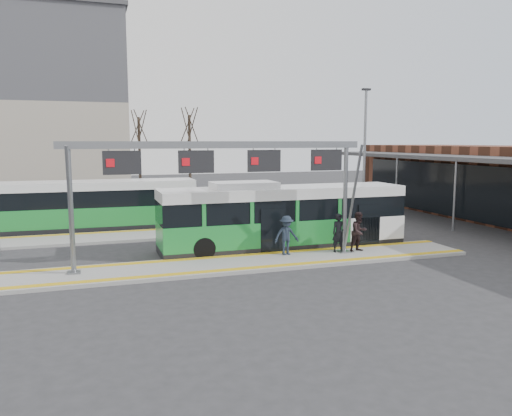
{
  "coord_description": "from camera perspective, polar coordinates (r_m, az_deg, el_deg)",
  "views": [
    {
      "loc": [
        -5.66,
        -20.29,
        5.37
      ],
      "look_at": [
        2.02,
        3.0,
        2.06
      ],
      "focal_mm": 35.0,
      "sensor_mm": 36.0,
      "label": 1
    }
  ],
  "objects": [
    {
      "name": "tactile_second",
      "position": [
        29.94,
        -14.8,
        -2.58
      ],
      "size": [
        20.0,
        0.35,
        0.02
      ],
      "color": "gold",
      "rests_on": "platform_second"
    },
    {
      "name": "passenger_b",
      "position": [
        24.13,
        11.69,
        -2.67
      ],
      "size": [
        1.07,
        0.93,
        1.88
      ],
      "primitive_type": "imported",
      "rotation": [
        0.0,
        0.0,
        0.27
      ],
      "color": "black",
      "rests_on": "platform_main"
    },
    {
      "name": "bg_bus_green",
      "position": [
        31.67,
        -17.87,
        0.25
      ],
      "size": [
        11.93,
        2.78,
        2.97
      ],
      "rotation": [
        0.0,
        0.0,
        -0.02
      ],
      "color": "black",
      "rests_on": "ground"
    },
    {
      "name": "passenger_a",
      "position": [
        23.81,
        9.46,
        -2.82
      ],
      "size": [
        0.71,
        0.51,
        1.83
      ],
      "primitive_type": "imported",
      "rotation": [
        0.0,
        0.0,
        -0.11
      ],
      "color": "black",
      "rests_on": "platform_main"
    },
    {
      "name": "platform_second",
      "position": [
        28.83,
        -14.65,
        -3.14
      ],
      "size": [
        20.0,
        3.0,
        0.15
      ],
      "primitive_type": "cube",
      "color": "gray",
      "rests_on": "ground"
    },
    {
      "name": "hero_bus",
      "position": [
        24.98,
        3.06,
        -1.1
      ],
      "size": [
        12.38,
        2.67,
        3.4
      ],
      "rotation": [
        0.0,
        0.0,
        0.0
      ],
      "color": "black",
      "rests_on": "ground"
    },
    {
      "name": "passenger_c",
      "position": [
        22.98,
        3.5,
        -3.13
      ],
      "size": [
        1.19,
        0.7,
        1.82
      ],
      "primitive_type": "imported",
      "rotation": [
        0.0,
        0.0,
        0.02
      ],
      "color": "#1E2837",
      "rests_on": "platform_main"
    },
    {
      "name": "lamp_east",
      "position": [
        30.85,
        12.29,
        5.84
      ],
      "size": [
        0.5,
        0.25,
        8.44
      ],
      "color": "slate",
      "rests_on": "ground"
    },
    {
      "name": "tree_left",
      "position": [
        53.15,
        -13.24,
        8.9
      ],
      "size": [
        1.4,
        1.4,
        8.8
      ],
      "color": "#382B21",
      "rests_on": "ground"
    },
    {
      "name": "ground",
      "position": [
        21.74,
        -2.59,
        -6.61
      ],
      "size": [
        120.0,
        120.0,
        0.0
      ],
      "primitive_type": "plane",
      "color": "#2D2D30",
      "rests_on": "ground"
    },
    {
      "name": "tactile_main",
      "position": [
        21.7,
        -2.59,
        -6.2
      ],
      "size": [
        22.0,
        2.65,
        0.02
      ],
      "color": "gold",
      "rests_on": "platform_main"
    },
    {
      "name": "tree_mid",
      "position": [
        51.22,
        -7.63,
        9.26
      ],
      "size": [
        1.4,
        1.4,
        8.99
      ],
      "color": "#382B21",
      "rests_on": "ground"
    },
    {
      "name": "apartment_block",
      "position": [
        57.03,
        -27.12,
        10.73
      ],
      "size": [
        24.5,
        12.5,
        18.4
      ],
      "color": "#AA9F8E",
      "rests_on": "ground"
    },
    {
      "name": "gantry",
      "position": [
        21.24,
        -3.75,
        4.79
      ],
      "size": [
        13.0,
        1.68,
        5.2
      ],
      "color": "slate",
      "rests_on": "platform_main"
    },
    {
      "name": "platform_main",
      "position": [
        21.72,
        -2.59,
        -6.42
      ],
      "size": [
        22.0,
        3.0,
        0.15
      ],
      "primitive_type": "cube",
      "color": "gray",
      "rests_on": "ground"
    }
  ]
}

